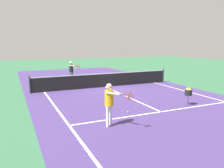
# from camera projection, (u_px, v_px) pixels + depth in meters

# --- Properties ---
(ground_plane) EXTENTS (60.00, 60.00, 0.00)m
(ground_plane) POSITION_uv_depth(u_px,v_px,m) (105.00, 87.00, 15.68)
(ground_plane) COLOR #38724C
(court_surface_inbounds) EXTENTS (10.62, 24.40, 0.00)m
(court_surface_inbounds) POSITION_uv_depth(u_px,v_px,m) (105.00, 87.00, 15.68)
(court_surface_inbounds) COLOR #4C387A
(court_surface_inbounds) RESTS_ON ground_plane
(line_sideline_left) EXTENTS (0.10, 11.89, 0.01)m
(line_sideline_left) POSITION_uv_depth(u_px,v_px,m) (66.00, 122.00, 8.68)
(line_sideline_left) COLOR white
(line_sideline_left) RESTS_ON ground_plane
(line_sideline_right) EXTENTS (0.10, 11.89, 0.01)m
(line_sideline_right) POSITION_uv_depth(u_px,v_px,m) (219.00, 100.00, 12.02)
(line_sideline_right) COLOR white
(line_sideline_right) RESTS_ON ground_plane
(line_service_near) EXTENTS (8.22, 0.10, 0.01)m
(line_service_near) POSITION_uv_depth(u_px,v_px,m) (161.00, 112.00, 9.94)
(line_service_near) COLOR white
(line_service_near) RESTS_ON ground_plane
(line_center_service) EXTENTS (0.10, 6.40, 0.01)m
(line_center_service) POSITION_uv_depth(u_px,v_px,m) (127.00, 97.00, 12.81)
(line_center_service) COLOR white
(line_center_service) RESTS_ON ground_plane
(net) EXTENTS (9.97, 0.09, 1.07)m
(net) POSITION_uv_depth(u_px,v_px,m) (105.00, 80.00, 15.59)
(net) COLOR #33383D
(net) RESTS_ON ground_plane
(player_near) EXTENTS (0.64, 1.10, 1.59)m
(player_near) POSITION_uv_depth(u_px,v_px,m) (110.00, 100.00, 8.04)
(player_near) COLOR white
(player_near) RESTS_ON ground_plane
(player_far) EXTENTS (0.60, 1.15, 1.63)m
(player_far) POSITION_uv_depth(u_px,v_px,m) (71.00, 69.00, 17.31)
(player_far) COLOR #3F7247
(player_far) RESTS_ON ground_plane
(ball_hopper) EXTENTS (0.34, 0.34, 0.87)m
(ball_hopper) POSITION_uv_depth(u_px,v_px,m) (188.00, 92.00, 10.90)
(ball_hopper) COLOR black
(ball_hopper) RESTS_ON ground_plane
(tennis_ball_mid_court) EXTENTS (0.07, 0.07, 0.07)m
(tennis_ball_mid_court) POSITION_uv_depth(u_px,v_px,m) (128.00, 112.00, 9.84)
(tennis_ball_mid_court) COLOR #CCE033
(tennis_ball_mid_court) RESTS_ON ground_plane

